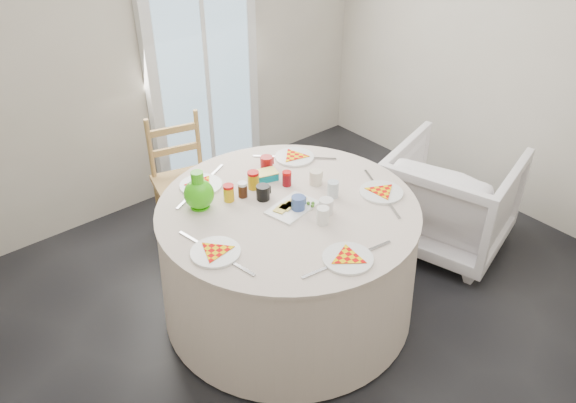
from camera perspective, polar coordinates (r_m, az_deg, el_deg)
floor at (r=3.60m, az=4.51°, el=-11.94°), size 4.00×4.00×0.00m
wall_back at (r=4.37m, az=-13.86°, el=15.72°), size 4.00×0.02×2.60m
wall_right at (r=4.40m, az=25.05°, el=13.75°), size 0.02×4.00×2.60m
glass_door at (r=4.58m, az=-8.64°, el=13.81°), size 1.00×0.08×2.10m
table at (r=3.44m, az=0.00°, el=-5.92°), size 1.56×1.56×0.79m
wooden_chair at (r=4.09m, az=-10.50°, el=2.12°), size 0.50×0.48×0.92m
armchair at (r=4.15m, az=16.21°, el=0.39°), size 0.95×0.98×0.83m
place_settings at (r=3.21m, az=0.00°, el=-0.45°), size 1.72×1.72×0.03m
jar_cluster at (r=3.30m, az=-3.15°, el=1.60°), size 0.42×0.22×0.12m
butter_tub at (r=3.46m, az=-2.25°, el=2.51°), size 0.16×0.14×0.06m
green_pitcher at (r=3.19m, az=-9.05°, el=0.98°), size 0.21×0.21×0.22m
cheese_platter at (r=3.19m, az=0.45°, el=-0.67°), size 0.32×0.24×0.04m
mugs_glasses at (r=3.27m, az=1.23°, el=1.08°), size 0.68×0.68×0.11m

